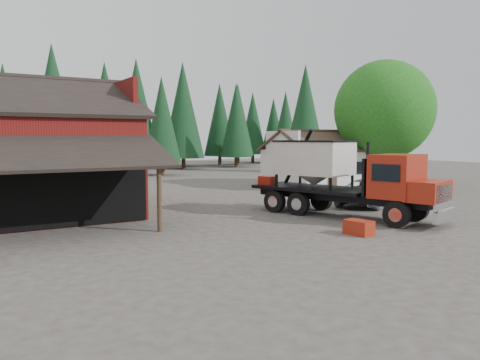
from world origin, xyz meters
TOP-DOWN VIEW (x-y plane):
  - ground at (0.00, 0.00)m, footprint 120.00×120.00m
  - farmhouse at (13.00, 13.00)m, footprint 8.60×6.42m
  - deciduous_tree at (17.01, 9.97)m, footprint 8.00×8.00m
  - conifer_backdrop at (0.00, 42.00)m, footprint 76.00×16.00m
  - near_pine_b at (6.00, 30.00)m, footprint 3.96×3.96m
  - near_pine_c at (22.00, 26.00)m, footprint 4.84×4.84m
  - near_pine_d at (-4.00, 34.00)m, footprint 5.28×5.28m
  - feed_truck at (3.68, 0.80)m, footprint 5.44×10.16m
  - silver_car at (8.00, 3.00)m, footprint 6.09×4.50m
  - equip_box at (1.06, -2.83)m, footprint 0.85×1.19m

SIDE VIEW (x-z plane):
  - ground at x=0.00m, z-range 0.00..0.00m
  - conifer_backdrop at x=0.00m, z-range -8.00..8.00m
  - equip_box at x=1.06m, z-range 0.00..0.60m
  - silver_car at x=8.00m, z-range 0.00..1.54m
  - farmhouse at x=13.00m, z-range -0.66..3.99m
  - feed_truck at x=3.68m, z-range -0.14..4.29m
  - near_pine_b at x=6.00m, z-range 0.69..11.09m
  - deciduous_tree at x=17.01m, z-range 0.81..11.01m
  - near_pine_c at x=22.00m, z-range 0.69..13.09m
  - near_pine_d at x=-4.00m, z-range 0.69..14.09m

